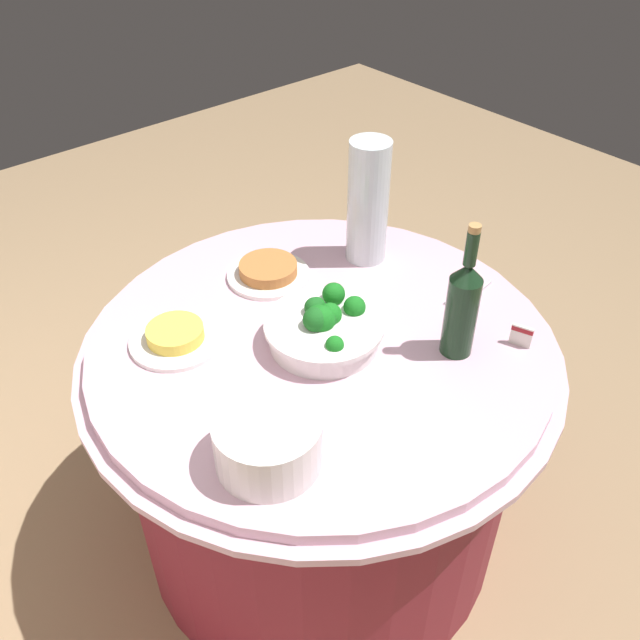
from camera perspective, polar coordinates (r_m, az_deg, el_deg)
The scene contains 10 objects.
ground_plane at distance 2.19m, azimuth -0.00°, elevation -16.39°, with size 6.00×6.00×0.00m, color #9E7F5B.
buffet_table at distance 1.89m, azimuth -0.00°, elevation -9.86°, with size 1.16×1.16×0.74m.
broccoli_bowl at distance 1.59m, azimuth 0.37°, elevation -0.61°, with size 0.28×0.28×0.11m.
plate_stack at distance 1.33m, azimuth -4.36°, elevation -10.05°, with size 0.21×0.21×0.11m.
wine_bottle at distance 1.55m, azimuth 11.74°, elevation 1.14°, with size 0.07×0.07×0.34m.
decorative_fruit_vase at distance 1.84m, azimuth 3.99°, elevation 9.29°, with size 0.11×0.11×0.34m.
serving_tongs at distance 1.80m, azimuth 12.09°, elevation 2.16°, with size 0.06×0.17×0.01m.
food_plate_fried_egg at distance 1.64m, azimuth -11.91°, elevation -1.36°, with size 0.22×0.22×0.04m.
food_plate_peanuts at distance 1.83m, azimuth -4.32°, elevation 4.05°, with size 0.22×0.22×0.04m.
label_placard_front at distance 1.66m, azimuth 16.41°, elevation -1.17°, with size 0.05×0.03×0.05m.
Camera 1 is at (-0.95, 0.82, 1.79)m, focal length 38.48 mm.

